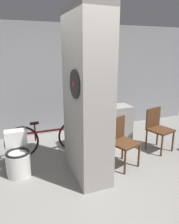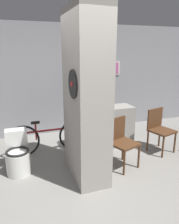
{
  "view_description": "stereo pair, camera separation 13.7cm",
  "coord_description": "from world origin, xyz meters",
  "views": [
    {
      "loc": [
        -1.05,
        -2.52,
        2.0
      ],
      "look_at": [
        0.3,
        0.9,
        0.95
      ],
      "focal_mm": 35.0,
      "sensor_mm": 36.0,
      "label": 1
    },
    {
      "loc": [
        -0.92,
        -2.57,
        2.0
      ],
      "look_at": [
        0.3,
        0.9,
        0.95
      ],
      "focal_mm": 35.0,
      "sensor_mm": 36.0,
      "label": 2
    }
  ],
  "objects": [
    {
      "name": "bottle_tall",
      "position": [
        0.69,
        1.42,
        0.96
      ],
      "size": [
        0.08,
        0.08,
        0.27
      ],
      "color": "olive",
      "rests_on": "counter_shelf"
    },
    {
      "name": "wall_back",
      "position": [
        -0.0,
        2.63,
        1.3
      ],
      "size": [
        8.0,
        0.09,
        2.6
      ],
      "color": "gray",
      "rests_on": "ground_plane"
    },
    {
      "name": "bicycle",
      "position": [
        -0.33,
        1.48,
        0.33
      ],
      "size": [
        1.66,
        0.42,
        0.69
      ],
      "color": "black",
      "rests_on": "ground_plane"
    },
    {
      "name": "ground_plane",
      "position": [
        0.0,
        0.0,
        0.0
      ],
      "size": [
        14.0,
        14.0,
        0.0
      ],
      "primitive_type": "plane",
      "color": "gray"
    },
    {
      "name": "bottle_short",
      "position": [
        0.8,
        1.38,
        0.94
      ],
      "size": [
        0.07,
        0.07,
        0.23
      ],
      "color": "#267233",
      "rests_on": "counter_shelf"
    },
    {
      "name": "counter_shelf",
      "position": [
        0.83,
        1.43,
        0.43
      ],
      "size": [
        1.21,
        0.44,
        0.86
      ],
      "color": "gray",
      "rests_on": "ground_plane"
    },
    {
      "name": "pillar_center",
      "position": [
        0.1,
        0.5,
        1.3
      ],
      "size": [
        0.51,
        1.0,
        2.6
      ],
      "color": "gray",
      "rests_on": "ground_plane"
    },
    {
      "name": "chair_by_doorway",
      "position": [
        1.78,
        0.86,
        0.49
      ],
      "size": [
        0.53,
        0.53,
        0.87
      ],
      "rotation": [
        0.0,
        0.0,
        0.27
      ],
      "color": "#4C2D19",
      "rests_on": "ground_plane"
    },
    {
      "name": "chair_near_pillar",
      "position": [
        0.77,
        0.57,
        0.49
      ],
      "size": [
        0.54,
        0.54,
        0.87
      ],
      "rotation": [
        0.0,
        0.0,
        0.34
      ],
      "color": "#4C2D19",
      "rests_on": "ground_plane"
    },
    {
      "name": "toilet",
      "position": [
        -0.95,
        0.95,
        0.29
      ],
      "size": [
        0.4,
        0.56,
        0.69
      ],
      "color": "silver",
      "rests_on": "ground_plane"
    }
  ]
}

